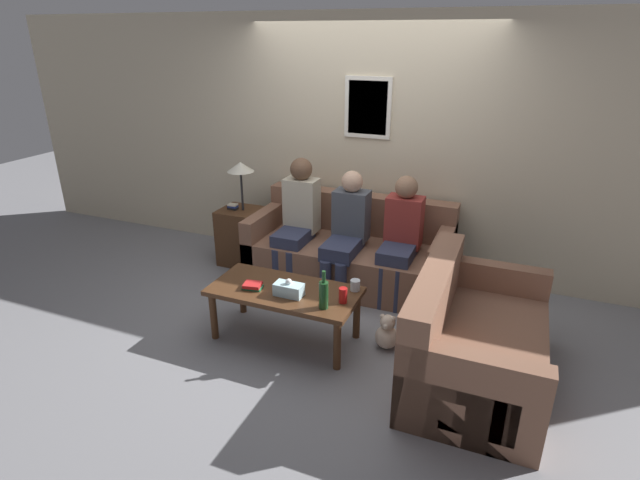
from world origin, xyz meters
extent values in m
plane|color=gray|center=(0.00, 0.00, 0.00)|extent=(16.00, 16.00, 0.00)
cube|color=beige|center=(0.00, 1.01, 1.30)|extent=(9.00, 0.06, 2.60)
cube|color=silver|center=(0.00, 0.97, 1.70)|extent=(0.48, 0.02, 0.60)
cube|color=silver|center=(0.00, 0.96, 1.70)|extent=(0.40, 0.01, 0.52)
cube|color=brown|center=(0.00, 0.48, 0.21)|extent=(2.01, 0.90, 0.43)
cube|color=brown|center=(0.00, 0.83, 0.63)|extent=(2.01, 0.20, 0.42)
cube|color=brown|center=(-0.93, 0.48, 0.33)|extent=(0.14, 0.90, 0.65)
cube|color=brown|center=(0.93, 0.48, 0.33)|extent=(0.14, 0.90, 0.65)
cube|color=brown|center=(1.41, -0.66, 0.21)|extent=(0.90, 1.48, 0.43)
cube|color=brown|center=(1.05, -0.66, 0.63)|extent=(0.20, 1.48, 0.42)
cube|color=brown|center=(1.41, -1.33, 0.33)|extent=(0.90, 0.14, 0.65)
cube|color=brown|center=(1.41, 0.01, 0.33)|extent=(0.90, 0.14, 0.65)
cube|color=#4C2D19|center=(-0.14, -0.71, 0.44)|extent=(1.22, 0.58, 0.04)
cylinder|color=#4C2D19|center=(-0.69, -0.94, 0.21)|extent=(0.06, 0.06, 0.42)
cylinder|color=#4C2D19|center=(0.41, -0.94, 0.21)|extent=(0.06, 0.06, 0.42)
cylinder|color=#4C2D19|center=(-0.69, -0.48, 0.21)|extent=(0.06, 0.06, 0.42)
cylinder|color=#4C2D19|center=(0.41, -0.48, 0.21)|extent=(0.06, 0.06, 0.42)
cube|color=#4C2D19|center=(-1.26, 0.47, 0.31)|extent=(0.41, 0.41, 0.62)
cylinder|color=#262628|center=(-1.21, 0.47, 0.85)|extent=(0.02, 0.02, 0.45)
cone|color=beige|center=(-1.21, 0.47, 1.10)|extent=(0.28, 0.28, 0.10)
cube|color=black|center=(-1.32, 0.45, 0.63)|extent=(0.11, 0.07, 0.02)
cube|color=navy|center=(-1.32, 0.45, 0.66)|extent=(0.11, 0.07, 0.02)
cube|color=beige|center=(-1.32, 0.45, 0.67)|extent=(0.10, 0.08, 0.02)
cylinder|color=#19421E|center=(0.27, -0.87, 0.57)|extent=(0.07, 0.07, 0.22)
cylinder|color=#19421E|center=(0.27, -0.87, 0.72)|extent=(0.03, 0.03, 0.09)
cylinder|color=silver|center=(0.40, -0.51, 0.51)|extent=(0.08, 0.08, 0.09)
cube|color=#237547|center=(-0.38, -0.80, 0.47)|extent=(0.17, 0.13, 0.02)
cube|color=red|center=(-0.38, -0.80, 0.49)|extent=(0.16, 0.14, 0.03)
cylinder|color=red|center=(0.38, -0.73, 0.52)|extent=(0.07, 0.07, 0.12)
cube|color=silver|center=(-0.06, -0.79, 0.51)|extent=(0.23, 0.12, 0.10)
sphere|color=white|center=(-0.06, -0.79, 0.58)|extent=(0.05, 0.05, 0.05)
cube|color=#2D334C|center=(-0.53, 0.29, 0.48)|extent=(0.31, 0.44, 0.14)
cylinder|color=#2D334C|center=(-0.61, 0.07, 0.21)|extent=(0.11, 0.11, 0.43)
cylinder|color=#2D334C|center=(-0.45, 0.07, 0.21)|extent=(0.11, 0.11, 0.43)
cube|color=beige|center=(-0.53, 0.52, 0.75)|extent=(0.34, 0.22, 0.55)
sphere|color=brown|center=(-0.53, 0.52, 1.13)|extent=(0.23, 0.23, 0.23)
cube|color=#2D334C|center=(0.02, 0.23, 0.48)|extent=(0.31, 0.49, 0.14)
cylinder|color=#2D334C|center=(-0.05, -0.01, 0.21)|extent=(0.11, 0.11, 0.43)
cylinder|color=#2D334C|center=(0.10, -0.01, 0.21)|extent=(0.11, 0.11, 0.43)
cube|color=#474C56|center=(0.02, 0.48, 0.73)|extent=(0.34, 0.22, 0.50)
sphere|color=tan|center=(0.02, 0.48, 1.07)|extent=(0.21, 0.21, 0.21)
cube|color=#2D334C|center=(0.54, 0.30, 0.48)|extent=(0.31, 0.43, 0.14)
cylinder|color=#2D334C|center=(0.47, 0.08, 0.21)|extent=(0.11, 0.11, 0.43)
cylinder|color=#2D334C|center=(0.62, 0.08, 0.21)|extent=(0.11, 0.11, 0.43)
cube|color=maroon|center=(0.54, 0.51, 0.72)|extent=(0.34, 0.22, 0.49)
sphere|color=#8C664C|center=(0.54, 0.51, 1.06)|extent=(0.21, 0.21, 0.21)
sphere|color=beige|center=(0.69, -0.52, 0.10)|extent=(0.19, 0.19, 0.19)
sphere|color=beige|center=(0.69, -0.52, 0.24)|extent=(0.12, 0.12, 0.12)
sphere|color=beige|center=(0.65, -0.52, 0.28)|extent=(0.04, 0.04, 0.04)
sphere|color=beige|center=(0.73, -0.52, 0.28)|extent=(0.04, 0.04, 0.04)
sphere|color=#FFEAD1|center=(0.69, -0.57, 0.23)|extent=(0.05, 0.05, 0.05)
camera|label=1|loc=(1.50, -3.92, 2.39)|focal=28.00mm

